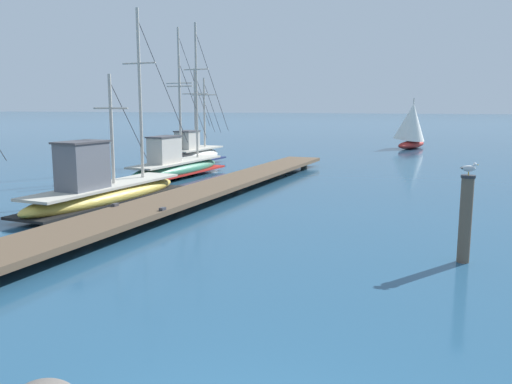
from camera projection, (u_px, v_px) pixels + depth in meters
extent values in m
cube|color=brown|center=(212.00, 188.00, 19.17)|extent=(2.57, 22.83, 0.16)
cylinder|color=brown|center=(85.00, 237.00, 12.97)|extent=(0.36, 0.36, 0.29)
cylinder|color=brown|center=(180.00, 205.00, 17.13)|extent=(0.36, 0.36, 0.29)
cylinder|color=brown|center=(237.00, 185.00, 21.29)|extent=(0.36, 0.36, 0.29)
cylinder|color=brown|center=(276.00, 172.00, 25.45)|extent=(0.36, 0.36, 0.29)
cylinder|color=brown|center=(304.00, 163.00, 29.61)|extent=(0.36, 0.36, 0.29)
cube|color=#333338|center=(115.00, 205.00, 15.29)|extent=(0.13, 0.20, 0.08)
cube|color=#333338|center=(163.00, 209.00, 14.69)|extent=(0.13, 0.20, 0.08)
ellipsoid|color=gold|center=(107.00, 195.00, 17.68)|extent=(2.07, 7.35, 0.72)
cube|color=#B2AD9E|center=(107.00, 186.00, 17.62)|extent=(1.83, 6.61, 0.08)
cube|color=black|center=(107.00, 200.00, 17.70)|extent=(2.07, 7.20, 0.08)
cube|color=#565B66|center=(83.00, 166.00, 16.52)|extent=(1.04, 1.59, 1.46)
cube|color=#3D3D42|center=(81.00, 142.00, 16.40)|extent=(1.12, 1.72, 0.06)
cylinder|color=#B2ADA3|center=(111.00, 129.00, 17.65)|extent=(0.11, 0.11, 3.63)
cylinder|color=#B2ADA3|center=(111.00, 108.00, 17.53)|extent=(1.41, 0.16, 0.06)
cylinder|color=#333338|center=(130.00, 123.00, 18.50)|extent=(0.16, 1.89, 2.69)
cylinder|color=#B2ADA3|center=(140.00, 95.00, 18.92)|extent=(0.11, 0.11, 5.97)
cylinder|color=#B2ADA3|center=(139.00, 63.00, 18.75)|extent=(1.41, 0.16, 0.06)
cylinder|color=#333338|center=(165.00, 87.00, 20.32)|extent=(0.24, 3.10, 4.41)
ellipsoid|color=#337556|center=(177.00, 169.00, 24.55)|extent=(1.91, 6.91, 0.78)
cube|color=#B2AD9E|center=(177.00, 162.00, 24.49)|extent=(1.69, 6.21, 0.08)
cube|color=#B21E19|center=(178.00, 173.00, 24.58)|extent=(1.91, 6.77, 0.08)
cube|color=#B7B2A8|center=(165.00, 150.00, 23.47)|extent=(0.90, 1.62, 1.14)
cube|color=#3D3D42|center=(164.00, 137.00, 23.37)|extent=(0.97, 1.75, 0.06)
cylinder|color=#B2ADA3|center=(180.00, 109.00, 24.40)|extent=(0.11, 0.11, 4.77)
cylinder|color=#B2ADA3|center=(179.00, 86.00, 24.24)|extent=(1.35, 0.14, 0.06)
cylinder|color=#333338|center=(194.00, 103.00, 25.53)|extent=(0.17, 2.48, 3.53)
cylinder|color=#B2ADA3|center=(196.00, 91.00, 25.65)|extent=(0.11, 0.11, 6.43)
cylinder|color=#B2ADA3|center=(196.00, 69.00, 25.48)|extent=(1.35, 0.14, 0.06)
cylinder|color=#333338|center=(213.00, 86.00, 27.17)|extent=(0.23, 3.33, 4.75)
ellipsoid|color=silver|center=(194.00, 156.00, 29.68)|extent=(1.98, 4.77, 0.94)
cube|color=#B2AD9E|center=(194.00, 149.00, 29.61)|extent=(1.75, 4.29, 0.08)
cube|color=#19234C|center=(194.00, 160.00, 29.72)|extent=(1.99, 4.68, 0.08)
cube|color=#B7B2A8|center=(187.00, 140.00, 28.89)|extent=(0.98, 1.27, 0.94)
cube|color=#3D3D42|center=(187.00, 131.00, 28.81)|extent=(1.05, 1.37, 0.06)
cylinder|color=#B2ADA3|center=(195.00, 108.00, 29.46)|extent=(0.11, 0.11, 4.38)
cylinder|color=#B2ADA3|center=(195.00, 94.00, 29.33)|extent=(1.58, 0.14, 0.06)
cylinder|color=#333338|center=(205.00, 104.00, 30.50)|extent=(0.14, 2.28, 3.24)
cylinder|color=#B2ADA3|center=(204.00, 112.00, 30.46)|extent=(0.11, 0.11, 3.91)
cylinder|color=#B2ADA3|center=(204.00, 95.00, 30.30)|extent=(1.58, 0.14, 0.06)
cylinder|color=#333338|center=(213.00, 109.00, 31.38)|extent=(0.13, 2.04, 2.89)
cylinder|color=#B2ADA3|center=(179.00, 90.00, 27.81)|extent=(0.11, 0.11, 6.36)
cylinder|color=#B2ADA3|center=(179.00, 83.00, 27.76)|extent=(1.58, 0.14, 0.06)
cylinder|color=#333338|center=(195.00, 85.00, 29.32)|extent=(0.19, 3.30, 4.70)
cylinder|color=brown|center=(465.00, 219.00, 11.26)|extent=(0.26, 0.26, 1.89)
cylinder|color=#28282D|center=(468.00, 177.00, 11.11)|extent=(0.30, 0.30, 0.06)
cylinder|color=gold|center=(468.00, 173.00, 11.12)|extent=(0.01, 0.01, 0.07)
cylinder|color=gold|center=(469.00, 174.00, 11.07)|extent=(0.01, 0.01, 0.07)
ellipsoid|color=white|center=(469.00, 169.00, 11.08)|extent=(0.30, 0.17, 0.13)
ellipsoid|color=silver|center=(467.00, 168.00, 11.14)|extent=(0.24, 0.07, 0.09)
ellipsoid|color=#383838|center=(462.00, 168.00, 11.15)|extent=(0.07, 0.04, 0.04)
ellipsoid|color=silver|center=(468.00, 168.00, 11.03)|extent=(0.24, 0.07, 0.09)
ellipsoid|color=#383838|center=(463.00, 168.00, 11.06)|extent=(0.07, 0.04, 0.04)
cone|color=white|center=(461.00, 168.00, 11.11)|extent=(0.09, 0.08, 0.07)
sphere|color=white|center=(475.00, 165.00, 11.05)|extent=(0.08, 0.08, 0.08)
cone|color=gold|center=(477.00, 165.00, 11.04)|extent=(0.05, 0.03, 0.02)
ellipsoid|color=#AD2823|center=(411.00, 145.00, 40.83)|extent=(2.33, 4.79, 0.60)
cylinder|color=#B2ADA3|center=(413.00, 119.00, 40.60)|extent=(0.08, 0.08, 3.23)
cone|color=silver|center=(411.00, 122.00, 40.35)|extent=(3.15, 2.96, 2.98)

